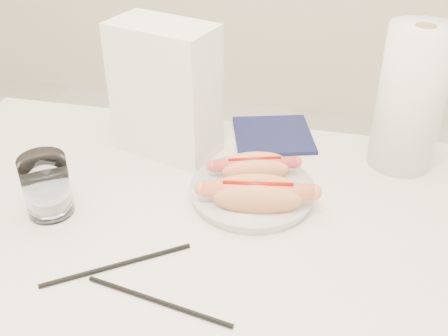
% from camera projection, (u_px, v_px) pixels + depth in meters
% --- Properties ---
extents(table, '(1.20, 0.80, 0.75)m').
position_uv_depth(table, '(191.00, 253.00, 0.97)').
color(table, silver).
rests_on(table, ground).
extents(plate, '(0.26, 0.26, 0.02)m').
position_uv_depth(plate, '(252.00, 193.00, 1.01)').
color(plate, silver).
rests_on(plate, table).
extents(hotdog_left, '(0.16, 0.10, 0.04)m').
position_uv_depth(hotdog_left, '(254.00, 167.00, 1.03)').
color(hotdog_left, '#F19C60').
rests_on(hotdog_left, plate).
extents(hotdog_right, '(0.20, 0.10, 0.05)m').
position_uv_depth(hotdog_right, '(258.00, 194.00, 0.95)').
color(hotdog_right, '#E7905A').
rests_on(hotdog_right, plate).
extents(water_glass, '(0.08, 0.08, 0.11)m').
position_uv_depth(water_glass, '(46.00, 186.00, 0.95)').
color(water_glass, white).
rests_on(water_glass, table).
extents(chopstick_near, '(0.20, 0.15, 0.01)m').
position_uv_depth(chopstick_near, '(117.00, 265.00, 0.86)').
color(chopstick_near, black).
rests_on(chopstick_near, table).
extents(chopstick_far, '(0.24, 0.05, 0.01)m').
position_uv_depth(chopstick_far, '(158.00, 301.00, 0.79)').
color(chopstick_far, black).
rests_on(chopstick_far, table).
extents(napkin_box, '(0.23, 0.17, 0.27)m').
position_uv_depth(napkin_box, '(166.00, 90.00, 1.09)').
color(napkin_box, white).
rests_on(napkin_box, table).
extents(navy_napkin, '(0.21, 0.21, 0.01)m').
position_uv_depth(navy_napkin, '(273.00, 135.00, 1.21)').
color(navy_napkin, '#13183D').
rests_on(navy_napkin, table).
extents(paper_towel_roll, '(0.14, 0.14, 0.29)m').
position_uv_depth(paper_towel_roll, '(411.00, 99.00, 1.04)').
color(paper_towel_roll, white).
rests_on(paper_towel_roll, table).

